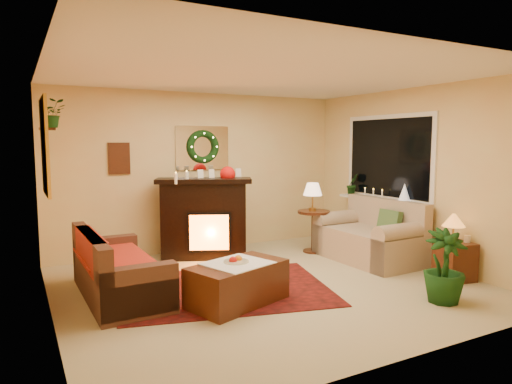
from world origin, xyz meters
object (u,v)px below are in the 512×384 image
sofa (120,260)px  side_table_round (314,232)px  fireplace (204,223)px  loveseat (368,233)px  end_table_square (455,259)px  coffee_table (237,285)px

sofa → side_table_round: sofa is taller
sofa → fireplace: fireplace is taller
sofa → side_table_round: 3.33m
loveseat → end_table_square: 1.34m
loveseat → side_table_round: size_ratio=2.33×
sofa → loveseat: 3.67m
side_table_round → end_table_square: side_table_round is taller
coffee_table → loveseat: bearing=-2.4°
loveseat → coffee_table: loveseat is taller
fireplace → end_table_square: size_ratio=2.57×
end_table_square → coffee_table: size_ratio=0.46×
side_table_round → coffee_table: 2.68m
end_table_square → coffee_table: end_table_square is taller
loveseat → side_table_round: bearing=115.3°
end_table_square → coffee_table: 2.95m
fireplace → loveseat: (2.15, -1.31, -0.13)m
side_table_round → fireplace: bearing=164.4°
side_table_round → sofa: bearing=-167.5°
sofa → loveseat: size_ratio=1.13×
coffee_table → fireplace: bearing=59.5°
end_table_square → coffee_table: (-2.90, 0.53, -0.06)m
sofa → end_table_square: (3.99, -1.40, -0.16)m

